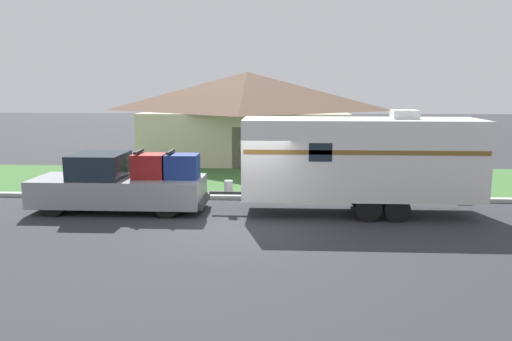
% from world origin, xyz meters
% --- Properties ---
extents(ground_plane, '(120.00, 120.00, 0.00)m').
position_xyz_m(ground_plane, '(0.00, 0.00, 0.00)').
color(ground_plane, '#2D2D33').
extents(curb_strip, '(80.00, 0.30, 0.14)m').
position_xyz_m(curb_strip, '(0.00, 3.75, 0.07)').
color(curb_strip, '#ADADA8').
rests_on(curb_strip, ground_plane).
extents(lawn_strip, '(80.00, 7.00, 0.03)m').
position_xyz_m(lawn_strip, '(0.00, 7.40, 0.01)').
color(lawn_strip, '#3D6B33').
rests_on(lawn_strip, ground_plane).
extents(house_across_street, '(11.63, 8.15, 4.88)m').
position_xyz_m(house_across_street, '(-1.01, 14.15, 2.53)').
color(house_across_street, beige).
rests_on(house_across_street, ground_plane).
extents(pickup_truck, '(5.72, 2.02, 2.04)m').
position_xyz_m(pickup_truck, '(-4.38, 1.85, 0.89)').
color(pickup_truck, black).
rests_on(pickup_truck, ground_plane).
extents(travel_trailer, '(8.63, 2.22, 3.38)m').
position_xyz_m(travel_trailer, '(3.50, 1.85, 1.83)').
color(travel_trailer, black).
rests_on(travel_trailer, ground_plane).
extents(mailbox, '(0.48, 0.20, 1.29)m').
position_xyz_m(mailbox, '(7.11, 4.35, 0.99)').
color(mailbox, brown).
rests_on(mailbox, ground_plane).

